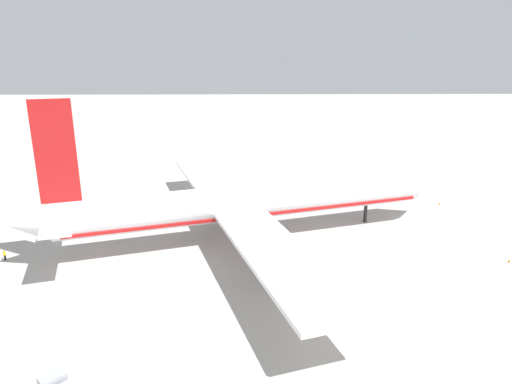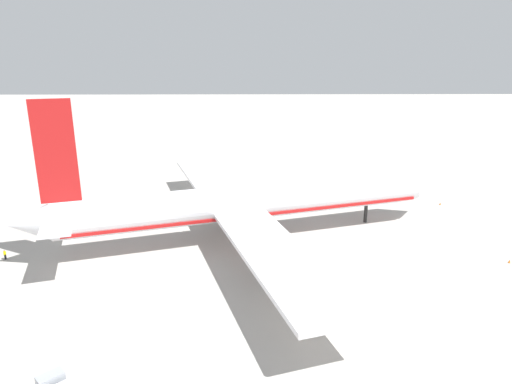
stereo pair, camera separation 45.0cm
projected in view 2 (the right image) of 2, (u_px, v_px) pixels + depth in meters
name	position (u px, v px, depth m)	size (l,w,h in m)	color
ground_plane	(253.00, 236.00, 83.97)	(600.00, 600.00, 0.00)	#ADA8A0
airliner	(245.00, 203.00, 81.68)	(76.79, 77.54, 25.90)	white
ground_worker_1	(5.00, 255.00, 74.26)	(0.53, 0.53, 1.64)	black
traffic_cone_2	(440.00, 204.00, 101.08)	(0.36, 0.36, 0.55)	orange
traffic_cone_3	(509.00, 261.00, 73.13)	(0.36, 0.36, 0.55)	orange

